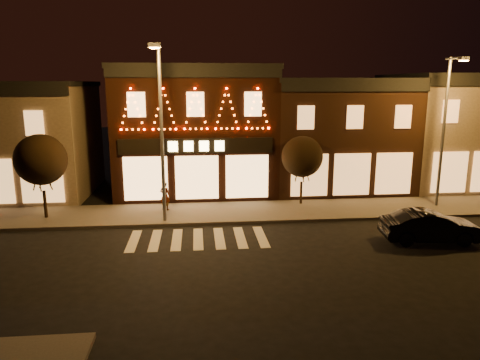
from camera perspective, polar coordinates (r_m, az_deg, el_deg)
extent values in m
plane|color=black|center=(17.44, -5.32, -12.03)|extent=(120.00, 120.00, 0.00)
cube|color=#47423D|center=(25.01, -0.87, -4.16)|extent=(44.00, 4.00, 0.15)
cube|color=black|center=(30.06, -5.69, 6.22)|extent=(10.00, 8.00, 8.00)
cube|color=black|center=(29.91, -5.86, 14.15)|extent=(10.20, 8.20, 0.30)
cube|color=black|center=(25.85, -5.85, 13.55)|extent=(10.00, 0.25, 0.50)
cube|color=black|center=(26.04, -5.65, 4.39)|extent=(9.00, 0.15, 0.90)
cube|color=#FFD87F|center=(25.94, -5.65, 4.36)|extent=(3.40, 0.08, 0.60)
cube|color=#351D12|center=(31.56, 11.93, 5.58)|extent=(9.00, 8.00, 7.20)
cube|color=black|center=(31.36, 12.24, 12.39)|extent=(9.20, 8.20, 0.30)
cube|color=black|center=(27.53, 14.80, 11.48)|extent=(9.00, 0.25, 0.50)
cube|color=#6B5B4C|center=(35.31, 26.07, 5.53)|extent=(9.00, 8.00, 7.50)
cube|color=black|center=(35.15, 26.68, 11.84)|extent=(9.20, 8.20, 0.30)
cylinder|color=#59595E|center=(22.71, -10.05, 5.59)|extent=(0.18, 0.18, 8.86)
cylinder|color=#59595E|center=(21.74, -10.71, 16.68)|extent=(0.14, 1.77, 0.11)
cube|color=#59595E|center=(20.86, -10.97, 16.71)|extent=(0.56, 0.32, 0.20)
cube|color=orange|center=(20.85, -10.95, 16.37)|extent=(0.42, 0.23, 0.06)
cylinder|color=#59595E|center=(27.82, 24.70, 5.43)|extent=(0.17, 0.17, 8.44)
cylinder|color=#59595E|center=(26.92, 26.17, 13.91)|extent=(0.36, 1.68, 0.11)
cube|color=#59595E|center=(26.14, 26.89, 13.81)|extent=(0.57, 0.37, 0.19)
cube|color=orange|center=(26.14, 26.86, 13.55)|extent=(0.43, 0.27, 0.05)
cylinder|color=black|center=(25.80, -23.80, -2.86)|extent=(0.17, 0.17, 1.46)
sphere|color=black|center=(25.32, -24.27, 2.40)|extent=(2.68, 2.68, 2.68)
cylinder|color=black|center=(26.60, 7.87, -1.62)|extent=(0.14, 0.14, 1.32)
sphere|color=black|center=(26.16, 8.01, 3.00)|extent=(2.42, 2.42, 2.42)
imported|color=black|center=(22.29, 23.32, -5.53)|extent=(4.53, 1.92, 1.45)
imported|color=gray|center=(25.34, -9.64, -2.04)|extent=(0.70, 0.60, 1.62)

